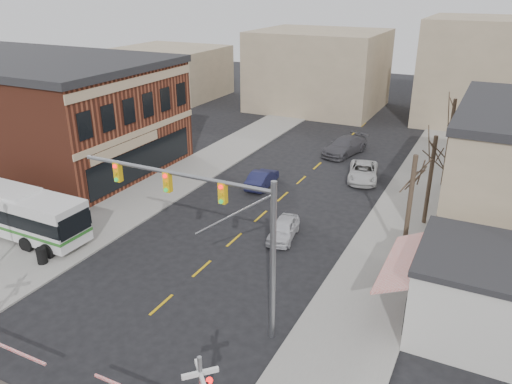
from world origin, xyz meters
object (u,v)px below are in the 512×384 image
pedestrian_near (76,232)px  pedestrian_far (86,213)px  car_c (363,172)px  trash_bin (42,256)px  car_b (262,178)px  transit_bus (7,209)px  car_d (345,146)px  traffic_signal_mast (217,216)px  car_a (283,229)px

pedestrian_near → pedestrian_far: bearing=37.5°
car_c → pedestrian_near: size_ratio=3.38×
trash_bin → car_b: bearing=69.4°
trash_bin → car_c: size_ratio=0.19×
transit_bus → pedestrian_far: size_ratio=8.23×
car_d → pedestrian_far: (-11.59, -22.95, 0.02)m
traffic_signal_mast → car_b: (-5.80, 16.90, -5.06)m
car_a → car_b: 9.14m
car_b → car_d: (3.63, 11.18, 0.14)m
car_c → pedestrian_far: 22.68m
traffic_signal_mast → pedestrian_near: bearing=167.7°
car_c → car_a: bearing=-111.1°
traffic_signal_mast → car_d: 28.60m
traffic_signal_mast → car_a: 10.70m
car_a → car_b: car_b is taller
pedestrian_far → trash_bin: bearing=-99.0°
trash_bin → car_d: bearing=70.4°
traffic_signal_mast → pedestrian_far: traffic_signal_mast is taller
trash_bin → pedestrian_near: (-0.04, 2.84, 0.27)m
car_c → car_d: bearing=107.4°
car_c → car_d: 6.91m
traffic_signal_mast → car_c: traffic_signal_mast is taller
traffic_signal_mast → car_c: (1.28, 22.10, -5.05)m
trash_bin → car_d: 29.98m
car_a → pedestrian_near: size_ratio=2.55×
car_b → pedestrian_near: pedestrian_near is taller
car_b → car_c: (7.08, 5.20, 0.00)m
trash_bin → pedestrian_far: size_ratio=0.66×
car_b → pedestrian_far: 14.21m
transit_bus → trash_bin: size_ratio=12.50×
pedestrian_near → traffic_signal_mast: bearing=-96.5°
car_a → car_d: bearing=86.0°
trash_bin → car_b: size_ratio=0.23×
car_c → pedestrian_near: (-13.52, -19.43, 0.17)m
pedestrian_near → car_b: bearing=-18.6°
transit_bus → car_d: bearing=59.9°
trash_bin → pedestrian_far: pedestrian_far is taller
pedestrian_far → car_b: bearing=30.5°
trash_bin → pedestrian_far: 5.53m
car_a → car_b: (-5.19, 7.52, 0.05)m
transit_bus → pedestrian_far: bearing=42.3°
pedestrian_near → pedestrian_far: 2.89m
transit_bus → car_c: 27.55m
pedestrian_near → pedestrian_far: pedestrian_near is taller
traffic_signal_mast → car_d: (-2.17, 28.09, -4.92)m
traffic_signal_mast → trash_bin: bearing=-179.2°
trash_bin → car_d: car_d is taller
traffic_signal_mast → pedestrian_near: (-12.24, 2.67, -4.89)m
trash_bin → car_a: 15.02m
transit_bus → car_c: size_ratio=2.40×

